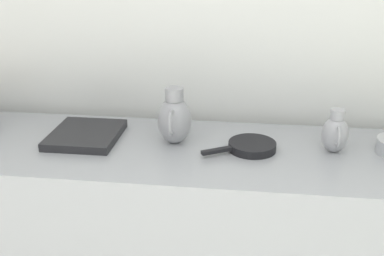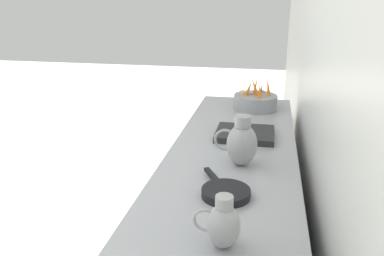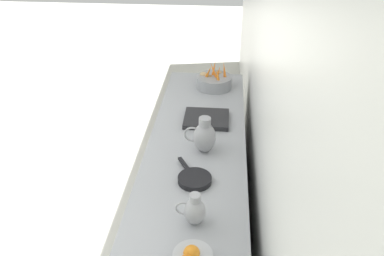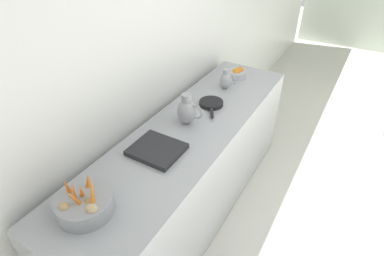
{
  "view_description": "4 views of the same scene",
  "coord_description": "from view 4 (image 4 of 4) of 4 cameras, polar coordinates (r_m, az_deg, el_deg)",
  "views": [
    {
      "loc": [
        0.36,
        0.09,
        1.77
      ],
      "look_at": [
        -1.34,
        -0.13,
        1.08
      ],
      "focal_mm": 44.23,
      "sensor_mm": 36.0,
      "label": 1
    },
    {
      "loc": [
        -1.67,
        1.59,
        1.72
      ],
      "look_at": [
        -1.31,
        -0.21,
        1.1
      ],
      "focal_mm": 37.1,
      "sensor_mm": 36.0,
      "label": 2
    },
    {
      "loc": [
        -1.68,
        2.03,
        2.43
      ],
      "look_at": [
        -1.46,
        -0.34,
        1.03
      ],
      "focal_mm": 37.54,
      "sensor_mm": 36.0,
      "label": 3
    },
    {
      "loc": [
        -0.5,
        -1.94,
        2.27
      ],
      "look_at": [
        -1.44,
        -0.36,
        0.98
      ],
      "focal_mm": 28.74,
      "sensor_mm": 36.0,
      "label": 4
    }
  ],
  "objects": [
    {
      "name": "skillet_on_counter",
      "position": [
        2.64,
        3.59,
        4.59
      ],
      "size": [
        0.23,
        0.31,
        0.03
      ],
      "color": "black",
      "rests_on": "prep_counter"
    },
    {
      "name": "tile_wall_left",
      "position": [
        2.72,
        -3.2,
        18.45
      ],
      "size": [
        0.1,
        9.06,
        3.0
      ],
      "primitive_type": "cube",
      "color": "white",
      "rests_on": "ground_plane"
    },
    {
      "name": "metal_pitcher_short",
      "position": [
        2.9,
        6.34,
        8.87
      ],
      "size": [
        0.16,
        0.11,
        0.19
      ],
      "color": "#A3A3A8",
      "rests_on": "prep_counter"
    },
    {
      "name": "counter_sink_basin",
      "position": [
        2.13,
        -6.53,
        -3.98
      ],
      "size": [
        0.34,
        0.3,
        0.04
      ],
      "primitive_type": "cube",
      "color": "#232326",
      "rests_on": "prep_counter"
    },
    {
      "name": "prep_counter",
      "position": [
        2.65,
        -0.2,
        -8.02
      ],
      "size": [
        0.68,
        2.61,
        0.92
      ],
      "primitive_type": "cube",
      "color": "#9EA0A5",
      "rests_on": "ground_plane"
    },
    {
      "name": "orange_bowl",
      "position": [
        3.16,
        8.28,
        10.02
      ],
      "size": [
        0.19,
        0.19,
        0.1
      ],
      "color": "#ADAFB5",
      "rests_on": "prep_counter"
    },
    {
      "name": "metal_pitcher_tall",
      "position": [
        2.35,
        -0.94,
        3.27
      ],
      "size": [
        0.21,
        0.15,
        0.25
      ],
      "color": "#939399",
      "rests_on": "prep_counter"
    },
    {
      "name": "vegetable_colander",
      "position": [
        1.81,
        -19.28,
        -13.05
      ],
      "size": [
        0.32,
        0.32,
        0.23
      ],
      "color": "gray",
      "rests_on": "prep_counter"
    }
  ]
}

